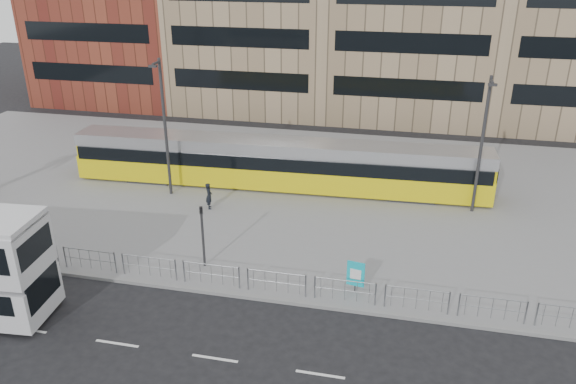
% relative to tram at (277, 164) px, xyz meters
% --- Properties ---
extents(ground, '(120.00, 120.00, 0.00)m').
position_rel_tram_xyz_m(ground, '(3.43, -12.16, -1.68)').
color(ground, black).
rests_on(ground, ground).
extents(plaza, '(64.00, 24.00, 0.15)m').
position_rel_tram_xyz_m(plaza, '(3.43, -0.16, -1.61)').
color(plaza, gray).
rests_on(plaza, ground).
extents(kerb, '(64.00, 0.25, 0.17)m').
position_rel_tram_xyz_m(kerb, '(3.43, -12.11, -1.61)').
color(kerb, gray).
rests_on(kerb, ground).
extents(pedestrian_barrier, '(32.07, 0.07, 1.10)m').
position_rel_tram_xyz_m(pedestrian_barrier, '(5.43, -11.66, -0.70)').
color(pedestrian_barrier, gray).
rests_on(pedestrian_barrier, plaza).
extents(road_markings, '(62.00, 0.12, 0.01)m').
position_rel_tram_xyz_m(road_markings, '(4.43, -16.16, -1.68)').
color(road_markings, white).
rests_on(road_markings, ground).
extents(tram, '(25.98, 3.52, 3.05)m').
position_rel_tram_xyz_m(tram, '(0.00, 0.00, 0.00)').
color(tram, yellow).
rests_on(tram, plaza).
extents(ad_panel, '(0.79, 0.20, 1.49)m').
position_rel_tram_xyz_m(ad_panel, '(6.09, -10.79, -0.66)').
color(ad_panel, '#2D2D30').
rests_on(ad_panel, plaza).
extents(pedestrian, '(0.57, 0.67, 1.57)m').
position_rel_tram_xyz_m(pedestrian, '(-3.11, -4.02, -0.75)').
color(pedestrian, black).
rests_on(pedestrian, plaza).
extents(traffic_light_west, '(0.22, 0.24, 3.10)m').
position_rel_tram_xyz_m(traffic_light_west, '(-1.17, -10.15, 0.44)').
color(traffic_light_west, '#2D2D30').
rests_on(traffic_light_west, plaza).
extents(lamp_post_west, '(0.45, 1.04, 8.28)m').
position_rel_tram_xyz_m(lamp_post_west, '(-6.17, -2.57, 2.98)').
color(lamp_post_west, '#2D2D30').
rests_on(lamp_post_west, plaza).
extents(lamp_post_east, '(0.45, 1.04, 7.83)m').
position_rel_tram_xyz_m(lamp_post_east, '(11.80, -1.17, 2.75)').
color(lamp_post_east, '#2D2D30').
rests_on(lamp_post_east, plaza).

